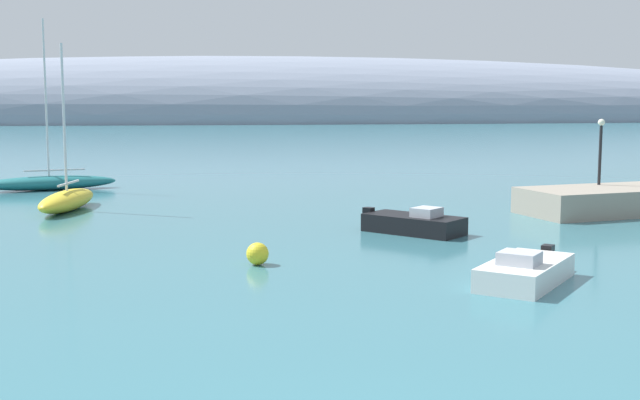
{
  "coord_description": "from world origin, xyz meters",
  "views": [
    {
      "loc": [
        -2.48,
        -11.4,
        5.84
      ],
      "look_at": [
        2.87,
        24.47,
        1.33
      ],
      "focal_mm": 46.19,
      "sensor_mm": 36.0,
      "label": 1
    }
  ],
  "objects_px": {
    "motorboat_white_alongside_breakwater": "(525,271)",
    "sailboat_yellow_near_shore": "(67,200)",
    "motorboat_black_outer": "(414,223)",
    "harbor_lamp_post": "(601,143)",
    "mooring_buoy_yellow": "(258,254)",
    "sailboat_teal_end_of_line": "(49,182)"
  },
  "relations": [
    {
      "from": "motorboat_black_outer",
      "to": "harbor_lamp_post",
      "type": "distance_m",
      "value": 13.31
    },
    {
      "from": "sailboat_yellow_near_shore",
      "to": "mooring_buoy_yellow",
      "type": "height_order",
      "value": "sailboat_yellow_near_shore"
    },
    {
      "from": "motorboat_black_outer",
      "to": "motorboat_white_alongside_breakwater",
      "type": "bearing_deg",
      "value": -37.99
    },
    {
      "from": "sailboat_yellow_near_shore",
      "to": "motorboat_white_alongside_breakwater",
      "type": "bearing_deg",
      "value": 51.84
    },
    {
      "from": "sailboat_yellow_near_shore",
      "to": "mooring_buoy_yellow",
      "type": "xyz_separation_m",
      "value": [
        8.81,
        -15.56,
        -0.18
      ]
    },
    {
      "from": "motorboat_white_alongside_breakwater",
      "to": "motorboat_black_outer",
      "type": "relative_size",
      "value": 1.03
    },
    {
      "from": "sailboat_teal_end_of_line",
      "to": "motorboat_black_outer",
      "type": "bearing_deg",
      "value": 118.34
    },
    {
      "from": "mooring_buoy_yellow",
      "to": "harbor_lamp_post",
      "type": "relative_size",
      "value": 0.23
    },
    {
      "from": "sailboat_teal_end_of_line",
      "to": "mooring_buoy_yellow",
      "type": "distance_m",
      "value": 28.08
    },
    {
      "from": "sailboat_teal_end_of_line",
      "to": "harbor_lamp_post",
      "type": "distance_m",
      "value": 33.37
    },
    {
      "from": "motorboat_white_alongside_breakwater",
      "to": "harbor_lamp_post",
      "type": "distance_m",
      "value": 19.41
    },
    {
      "from": "sailboat_yellow_near_shore",
      "to": "sailboat_teal_end_of_line",
      "type": "bearing_deg",
      "value": -154.24
    },
    {
      "from": "mooring_buoy_yellow",
      "to": "harbor_lamp_post",
      "type": "xyz_separation_m",
      "value": [
        18.75,
        11.73,
        3.1
      ]
    },
    {
      "from": "motorboat_white_alongside_breakwater",
      "to": "motorboat_black_outer",
      "type": "bearing_deg",
      "value": -134.51
    },
    {
      "from": "sailboat_teal_end_of_line",
      "to": "motorboat_black_outer",
      "type": "relative_size",
      "value": 2.43
    },
    {
      "from": "motorboat_black_outer",
      "to": "harbor_lamp_post",
      "type": "xyz_separation_m",
      "value": [
        11.54,
        5.89,
        3.07
      ]
    },
    {
      "from": "harbor_lamp_post",
      "to": "sailboat_yellow_near_shore",
      "type": "bearing_deg",
      "value": 172.09
    },
    {
      "from": "sailboat_yellow_near_shore",
      "to": "motorboat_black_outer",
      "type": "bearing_deg",
      "value": 69.99
    },
    {
      "from": "motorboat_black_outer",
      "to": "harbor_lamp_post",
      "type": "height_order",
      "value": "harbor_lamp_post"
    },
    {
      "from": "sailboat_yellow_near_shore",
      "to": "motorboat_black_outer",
      "type": "xyz_separation_m",
      "value": [
        16.03,
        -9.73,
        -0.14
      ]
    },
    {
      "from": "harbor_lamp_post",
      "to": "motorboat_white_alongside_breakwater",
      "type": "bearing_deg",
      "value": -123.59
    },
    {
      "from": "motorboat_white_alongside_breakwater",
      "to": "sailboat_yellow_near_shore",
      "type": "bearing_deg",
      "value": -99.23
    }
  ]
}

